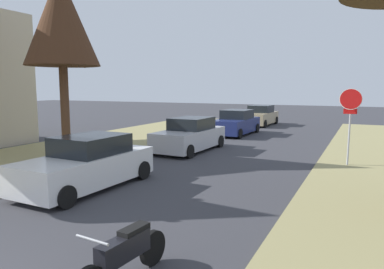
% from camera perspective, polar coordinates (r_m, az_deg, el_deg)
% --- Properties ---
extents(stop_sign_far, '(0.82, 0.66, 2.92)m').
position_cam_1_polar(stop_sign_far, '(14.92, 23.66, 3.55)').
color(stop_sign_far, '#9EA0A5').
rests_on(stop_sign_far, grass_verge_right).
extents(street_tree_left_mid_b, '(3.15, 3.15, 7.76)m').
position_cam_1_polar(street_tree_left_mid_b, '(16.87, -19.94, 16.57)').
color(street_tree_left_mid_b, brown).
rests_on(street_tree_left_mid_b, grass_verge_left).
extents(parked_sedan_white, '(2.07, 4.46, 1.57)m').
position_cam_1_polar(parked_sedan_white, '(11.33, -16.14, -4.50)').
color(parked_sedan_white, white).
rests_on(parked_sedan_white, ground).
extents(parked_sedan_silver, '(2.07, 4.46, 1.57)m').
position_cam_1_polar(parked_sedan_silver, '(17.21, -0.34, -0.17)').
color(parked_sedan_silver, '#BCBCC1').
rests_on(parked_sedan_silver, ground).
extents(parked_sedan_navy, '(2.07, 4.46, 1.57)m').
position_cam_1_polar(parked_sedan_navy, '(23.26, 6.94, 1.78)').
color(parked_sedan_navy, navy).
rests_on(parked_sedan_navy, ground).
extents(parked_sedan_tan, '(2.07, 4.46, 1.57)m').
position_cam_1_polar(parked_sedan_tan, '(29.30, 10.68, 2.88)').
color(parked_sedan_tan, tan).
rests_on(parked_sedan_tan, ground).
extents(parked_motorcycle, '(0.60, 2.05, 0.97)m').
position_cam_1_polar(parked_motorcycle, '(5.93, -10.57, -17.99)').
color(parked_motorcycle, black).
rests_on(parked_motorcycle, ground).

